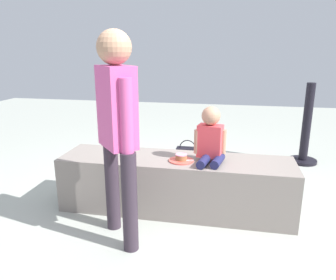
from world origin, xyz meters
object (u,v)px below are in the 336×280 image
gift_bag (124,167)px  party_cup_red (185,174)px  cake_box_white (256,168)px  water_bottle_near_gift (141,162)px  handbag_black_leather (187,156)px  adult_standing (117,121)px  water_bottle_far_side (242,173)px  cake_plate (181,159)px  handbag_brown_canvas (204,178)px  child_seated (210,138)px

gift_bag → party_cup_red: size_ratio=3.31×
gift_bag → cake_box_white: size_ratio=1.13×
water_bottle_near_gift → handbag_black_leather: bearing=27.0°
adult_standing → water_bottle_far_side: (0.96, 1.32, -0.85)m
cake_plate → water_bottle_near_gift: 1.26m
water_bottle_far_side → handbag_brown_canvas: size_ratio=0.67×
party_cup_red → handbag_black_leather: (-0.04, 0.44, 0.07)m
child_seated → adult_standing: size_ratio=0.31×
party_cup_red → child_seated: bearing=-67.7°
handbag_brown_canvas → water_bottle_far_side: bearing=33.5°
handbag_black_leather → water_bottle_far_side: bearing=-32.8°
handbag_black_leather → handbag_brown_canvas: bearing=-68.6°
cake_plate → handbag_brown_canvas: cake_plate is taller
water_bottle_far_side → handbag_black_leather: bearing=147.2°
child_seated → adult_standing: (-0.64, -0.53, 0.24)m
water_bottle_near_gift → cake_box_white: size_ratio=0.72×
adult_standing → cake_box_white: bearing=55.1°
cake_box_white → water_bottle_near_gift: bearing=-173.8°
cake_box_white → gift_bag: bearing=-162.4°
water_bottle_near_gift → party_cup_red: (0.58, -0.17, -0.05)m
child_seated → water_bottle_far_side: bearing=68.0°
cake_plate → gift_bag: bearing=139.0°
handbag_brown_canvas → gift_bag: bearing=173.8°
adult_standing → party_cup_red: adult_standing is taller
party_cup_red → handbag_brown_canvas: bearing=-47.3°
child_seated → gift_bag: (-1.01, 0.62, -0.57)m
adult_standing → handbag_brown_canvas: adult_standing is taller
cake_plate → water_bottle_far_side: (0.56, 0.83, -0.41)m
party_cup_red → handbag_black_leather: handbag_black_leather is taller
cake_plate → cake_box_white: size_ratio=0.78×
water_bottle_near_gift → cake_box_white: bearing=6.2°
party_cup_red → handbag_brown_canvas: (0.24, -0.26, 0.08)m
adult_standing → water_bottle_near_gift: 1.73m
adult_standing → party_cup_red: size_ratio=16.07×
child_seated → water_bottle_far_side: size_ratio=2.09×
child_seated → handbag_black_leather: bearing=106.3°
water_bottle_far_side → child_seated: bearing=-112.0°
handbag_black_leather → child_seated: bearing=-73.7°
water_bottle_near_gift → water_bottle_far_side: 1.22m
party_cup_red → handbag_black_leather: 0.45m
cake_plate → water_bottle_far_side: bearing=55.7°
water_bottle_far_side → party_cup_red: bearing=-179.1°
gift_bag → handbag_black_leather: size_ratio=0.97×
adult_standing → cake_box_white: adult_standing is taller
water_bottle_near_gift → party_cup_red: water_bottle_near_gift is taller
handbag_brown_canvas → water_bottle_near_gift: bearing=152.2°
child_seated → cake_plate: 0.31m
handbag_brown_canvas → handbag_black_leather: bearing=111.4°
child_seated → water_bottle_far_side: 1.04m
gift_bag → handbag_brown_canvas: 0.93m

